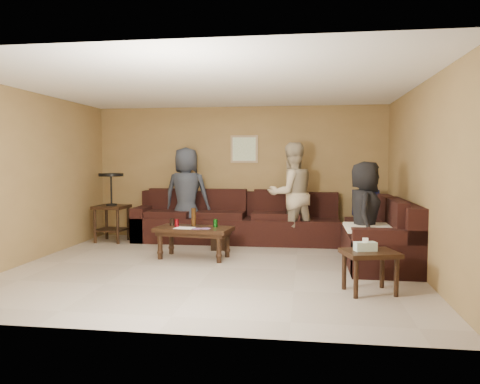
{
  "coord_description": "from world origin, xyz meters",
  "views": [
    {
      "loc": [
        1.26,
        -6.32,
        1.51
      ],
      "look_at": [
        0.25,
        0.85,
        1.0
      ],
      "focal_mm": 35.0,
      "sensor_mm": 36.0,
      "label": 1
    }
  ],
  "objects_px": {
    "coffee_table": "(194,232)",
    "person_middle": "(292,194)",
    "person_left": "(187,194)",
    "person_right": "(365,214)",
    "end_table_left": "(112,206)",
    "side_table_right": "(369,257)",
    "waste_bin": "(219,240)",
    "sectional_sofa": "(279,229)"
  },
  "relations": [
    {
      "from": "sectional_sofa",
      "to": "person_left",
      "type": "relative_size",
      "value": 2.69
    },
    {
      "from": "person_left",
      "to": "person_right",
      "type": "xyz_separation_m",
      "value": [
        2.99,
        -1.69,
        -0.12
      ]
    },
    {
      "from": "end_table_left",
      "to": "person_left",
      "type": "height_order",
      "value": "person_left"
    },
    {
      "from": "sectional_sofa",
      "to": "side_table_right",
      "type": "xyz_separation_m",
      "value": [
        1.16,
        -2.49,
        0.09
      ]
    },
    {
      "from": "waste_bin",
      "to": "person_middle",
      "type": "height_order",
      "value": "person_middle"
    },
    {
      "from": "end_table_left",
      "to": "person_left",
      "type": "bearing_deg",
      "value": 11.02
    },
    {
      "from": "sectional_sofa",
      "to": "waste_bin",
      "type": "relative_size",
      "value": 14.46
    },
    {
      "from": "end_table_left",
      "to": "person_right",
      "type": "height_order",
      "value": "person_right"
    },
    {
      "from": "side_table_right",
      "to": "person_right",
      "type": "xyz_separation_m",
      "value": [
        0.1,
        1.32,
        0.33
      ]
    },
    {
      "from": "coffee_table",
      "to": "waste_bin",
      "type": "bearing_deg",
      "value": 71.34
    },
    {
      "from": "end_table_left",
      "to": "person_middle",
      "type": "xyz_separation_m",
      "value": [
        3.27,
        0.06,
        0.24
      ]
    },
    {
      "from": "side_table_right",
      "to": "waste_bin",
      "type": "height_order",
      "value": "side_table_right"
    },
    {
      "from": "sectional_sofa",
      "to": "coffee_table",
      "type": "xyz_separation_m",
      "value": [
        -1.23,
        -0.95,
        0.08
      ]
    },
    {
      "from": "end_table_left",
      "to": "side_table_right",
      "type": "distance_m",
      "value": 5.06
    },
    {
      "from": "coffee_table",
      "to": "side_table_right",
      "type": "xyz_separation_m",
      "value": [
        2.4,
        -1.54,
        0.01
      ]
    },
    {
      "from": "person_left",
      "to": "side_table_right",
      "type": "bearing_deg",
      "value": 137.6
    },
    {
      "from": "end_table_left",
      "to": "side_table_right",
      "type": "bearing_deg",
      "value": -33.04
    },
    {
      "from": "person_right",
      "to": "sectional_sofa",
      "type": "bearing_deg",
      "value": 54.88
    },
    {
      "from": "end_table_left",
      "to": "side_table_right",
      "type": "height_order",
      "value": "end_table_left"
    },
    {
      "from": "sectional_sofa",
      "to": "person_right",
      "type": "relative_size",
      "value": 3.14
    },
    {
      "from": "coffee_table",
      "to": "person_middle",
      "type": "relative_size",
      "value": 0.67
    },
    {
      "from": "person_right",
      "to": "person_left",
      "type": "bearing_deg",
      "value": 68.14
    },
    {
      "from": "waste_bin",
      "to": "person_left",
      "type": "relative_size",
      "value": 0.19
    },
    {
      "from": "end_table_left",
      "to": "person_middle",
      "type": "height_order",
      "value": "person_middle"
    },
    {
      "from": "end_table_left",
      "to": "waste_bin",
      "type": "relative_size",
      "value": 3.9
    },
    {
      "from": "waste_bin",
      "to": "person_right",
      "type": "xyz_separation_m",
      "value": [
        2.25,
        -0.96,
        0.58
      ]
    },
    {
      "from": "waste_bin",
      "to": "person_right",
      "type": "height_order",
      "value": "person_right"
    },
    {
      "from": "person_middle",
      "to": "person_right",
      "type": "xyz_separation_m",
      "value": [
        1.06,
        -1.49,
        -0.16
      ]
    },
    {
      "from": "end_table_left",
      "to": "waste_bin",
      "type": "bearing_deg",
      "value": -12.8
    },
    {
      "from": "person_right",
      "to": "person_middle",
      "type": "bearing_deg",
      "value": 43.16
    },
    {
      "from": "coffee_table",
      "to": "waste_bin",
      "type": "relative_size",
      "value": 3.74
    },
    {
      "from": "coffee_table",
      "to": "waste_bin",
      "type": "distance_m",
      "value": 0.82
    },
    {
      "from": "waste_bin",
      "to": "person_middle",
      "type": "xyz_separation_m",
      "value": [
        1.19,
        0.53,
        0.74
      ]
    },
    {
      "from": "sectional_sofa",
      "to": "end_table_left",
      "type": "relative_size",
      "value": 3.71
    },
    {
      "from": "side_table_right",
      "to": "person_right",
      "type": "relative_size",
      "value": 0.46
    },
    {
      "from": "person_right",
      "to": "coffee_table",
      "type": "bearing_deg",
      "value": 92.63
    },
    {
      "from": "end_table_left",
      "to": "sectional_sofa",
      "type": "bearing_deg",
      "value": -4.82
    },
    {
      "from": "person_left",
      "to": "person_right",
      "type": "height_order",
      "value": "person_left"
    },
    {
      "from": "coffee_table",
      "to": "person_right",
      "type": "distance_m",
      "value": 2.53
    },
    {
      "from": "side_table_right",
      "to": "person_right",
      "type": "bearing_deg",
      "value": 85.48
    },
    {
      "from": "waste_bin",
      "to": "person_right",
      "type": "distance_m",
      "value": 2.52
    },
    {
      "from": "person_middle",
      "to": "person_right",
      "type": "bearing_deg",
      "value": 97.98
    }
  ]
}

